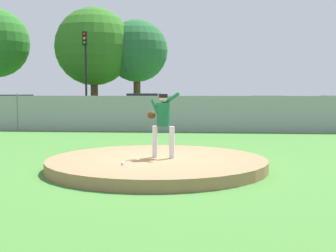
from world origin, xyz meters
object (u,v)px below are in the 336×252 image
object	(u,v)px
traffic_cone_orange	(90,121)
traffic_light_near	(85,61)
baseball	(122,163)
pitcher_youth	(163,119)
parked_car_champagne	(145,110)
parked_car_teal	(11,110)
parked_car_red	(269,111)

from	to	relation	value
traffic_cone_orange	traffic_light_near	size ratio (longest dim) A/B	0.10
baseball	pitcher_youth	bearing A→B (deg)	55.24
traffic_light_near	parked_car_champagne	bearing A→B (deg)	-41.99
baseball	traffic_light_near	distance (m)	20.82
baseball	parked_car_champagne	bearing A→B (deg)	96.10
pitcher_youth	traffic_cone_orange	bearing A→B (deg)	112.07
parked_car_teal	baseball	bearing A→B (deg)	-58.46
parked_car_red	traffic_cone_orange	size ratio (longest dim) A/B	7.55
pitcher_youth	parked_car_champagne	world-z (taller)	pitcher_youth
parked_car_champagne	pitcher_youth	bearing A→B (deg)	-80.32
parked_car_red	parked_car_teal	bearing A→B (deg)	-178.50
parked_car_teal	traffic_cone_orange	world-z (taller)	parked_car_teal
parked_car_red	traffic_light_near	size ratio (longest dim) A/B	0.72
baseball	traffic_cone_orange	world-z (taller)	traffic_cone_orange
baseball	parked_car_red	distance (m)	16.67
baseball	traffic_cone_orange	xyz separation A→B (m)	(-4.41, 13.97, -0.04)
parked_car_red	parked_car_teal	size ratio (longest dim) A/B	0.93
parked_car_champagne	traffic_light_near	xyz separation A→B (m)	(-4.49, 4.04, 3.06)
parked_car_champagne	traffic_light_near	world-z (taller)	traffic_light_near
parked_car_champagne	parked_car_red	bearing A→B (deg)	2.09
parked_car_teal	parked_car_champagne	bearing A→B (deg)	0.96
baseball	parked_car_teal	world-z (taller)	parked_car_teal
pitcher_youth	parked_car_teal	world-z (taller)	pitcher_youth
baseball	parked_car_champagne	world-z (taller)	parked_car_champagne
pitcher_youth	parked_car_champagne	bearing A→B (deg)	99.68
baseball	parked_car_teal	size ratio (longest dim) A/B	0.02
traffic_cone_orange	traffic_light_near	distance (m)	6.89
pitcher_youth	parked_car_red	bearing A→B (deg)	72.66
parked_car_red	parked_car_teal	xyz separation A→B (m)	(-14.81, -0.39, 0.03)
parked_car_red	parked_car_champagne	xyz separation A→B (m)	(-7.02, -0.26, 0.06)
baseball	parked_car_red	bearing A→B (deg)	71.23
parked_car_teal	traffic_cone_orange	distance (m)	5.26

